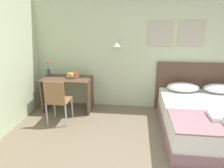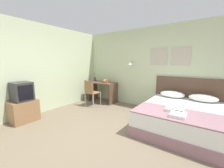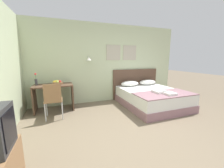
{
  "view_description": "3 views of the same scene",
  "coord_description": "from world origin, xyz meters",
  "px_view_note": "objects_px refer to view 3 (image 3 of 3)",
  "views": [
    {
      "loc": [
        -0.15,
        -1.92,
        2.0
      ],
      "look_at": [
        -0.54,
        1.39,
        0.91
      ],
      "focal_mm": 32.0,
      "sensor_mm": 36.0,
      "label": 1
    },
    {
      "loc": [
        1.66,
        -1.92,
        1.54
      ],
      "look_at": [
        -0.69,
        1.44,
        0.88
      ],
      "focal_mm": 22.0,
      "sensor_mm": 36.0,
      "label": 2
    },
    {
      "loc": [
        -1.41,
        -2.05,
        1.5
      ],
      "look_at": [
        -0.1,
        1.45,
        0.8
      ],
      "focal_mm": 22.0,
      "sensor_mm": 36.0,
      "label": 3
    }
  ],
  "objects_px": {
    "fruit_bowl": "(58,83)",
    "desk": "(54,93)",
    "throw_blanket": "(165,94)",
    "pillow_right": "(148,82)",
    "desk_chair": "(53,98)",
    "bed": "(151,98)",
    "pillow_left": "(130,84)",
    "flower_vase": "(36,81)",
    "headboard": "(135,84)",
    "folded_towel_near_foot": "(159,91)",
    "folded_towel_mid_bed": "(170,93)"
  },
  "relations": [
    {
      "from": "fruit_bowl",
      "to": "desk",
      "type": "bearing_deg",
      "value": -160.86
    },
    {
      "from": "throw_blanket",
      "to": "fruit_bowl",
      "type": "distance_m",
      "value": 3.06
    },
    {
      "from": "pillow_right",
      "to": "desk_chair",
      "type": "bearing_deg",
      "value": -167.21
    },
    {
      "from": "desk",
      "to": "bed",
      "type": "bearing_deg",
      "value": -13.39
    },
    {
      "from": "pillow_left",
      "to": "desk",
      "type": "distance_m",
      "value": 2.51
    },
    {
      "from": "flower_vase",
      "to": "bed",
      "type": "bearing_deg",
      "value": -12.67
    },
    {
      "from": "bed",
      "to": "desk",
      "type": "relative_size",
      "value": 1.88
    },
    {
      "from": "desk",
      "to": "fruit_bowl",
      "type": "relative_size",
      "value": 3.6
    },
    {
      "from": "pillow_right",
      "to": "desk",
      "type": "relative_size",
      "value": 0.62
    },
    {
      "from": "pillow_left",
      "to": "pillow_right",
      "type": "xyz_separation_m",
      "value": [
        0.74,
        0.0,
        0.0
      ]
    },
    {
      "from": "pillow_left",
      "to": "desk_chair",
      "type": "height_order",
      "value": "desk_chair"
    },
    {
      "from": "bed",
      "to": "flower_vase",
      "type": "bearing_deg",
      "value": 167.33
    },
    {
      "from": "headboard",
      "to": "bed",
      "type": "bearing_deg",
      "value": -90.0
    },
    {
      "from": "desk_chair",
      "to": "throw_blanket",
      "type": "bearing_deg",
      "value": -11.96
    },
    {
      "from": "folded_towel_near_foot",
      "to": "fruit_bowl",
      "type": "bearing_deg",
      "value": 156.49
    },
    {
      "from": "folded_towel_near_foot",
      "to": "desk",
      "type": "height_order",
      "value": "desk"
    },
    {
      "from": "headboard",
      "to": "folded_towel_near_foot",
      "type": "xyz_separation_m",
      "value": [
        -0.07,
        -1.47,
        0.03
      ]
    },
    {
      "from": "folded_towel_mid_bed",
      "to": "flower_vase",
      "type": "bearing_deg",
      "value": 156.41
    },
    {
      "from": "bed",
      "to": "desk",
      "type": "bearing_deg",
      "value": 166.61
    },
    {
      "from": "pillow_left",
      "to": "throw_blanket",
      "type": "height_order",
      "value": "pillow_left"
    },
    {
      "from": "throw_blanket",
      "to": "pillow_right",
      "type": "bearing_deg",
      "value": 74.53
    },
    {
      "from": "folded_towel_near_foot",
      "to": "folded_towel_mid_bed",
      "type": "xyz_separation_m",
      "value": [
        0.1,
        -0.28,
        0.0
      ]
    },
    {
      "from": "headboard",
      "to": "throw_blanket",
      "type": "xyz_separation_m",
      "value": [
        0.0,
        -1.61,
        -0.01
      ]
    },
    {
      "from": "pillow_right",
      "to": "flower_vase",
      "type": "distance_m",
      "value": 3.7
    },
    {
      "from": "headboard",
      "to": "throw_blanket",
      "type": "height_order",
      "value": "headboard"
    },
    {
      "from": "throw_blanket",
      "to": "desk",
      "type": "height_order",
      "value": "desk"
    },
    {
      "from": "folded_towel_near_foot",
      "to": "desk_chair",
      "type": "xyz_separation_m",
      "value": [
        -2.81,
        0.47,
        -0.04
      ]
    },
    {
      "from": "pillow_left",
      "to": "pillow_right",
      "type": "height_order",
      "value": "same"
    },
    {
      "from": "desk",
      "to": "flower_vase",
      "type": "xyz_separation_m",
      "value": [
        -0.43,
        0.06,
        0.37
      ]
    },
    {
      "from": "pillow_left",
      "to": "desk_chair",
      "type": "distance_m",
      "value": 2.61
    },
    {
      "from": "desk",
      "to": "folded_towel_mid_bed",
      "type": "bearing_deg",
      "value": -25.69
    },
    {
      "from": "bed",
      "to": "folded_towel_mid_bed",
      "type": "height_order",
      "value": "folded_towel_mid_bed"
    },
    {
      "from": "pillow_left",
      "to": "flower_vase",
      "type": "height_order",
      "value": "flower_vase"
    },
    {
      "from": "pillow_right",
      "to": "bed",
      "type": "bearing_deg",
      "value": -115.92
    },
    {
      "from": "folded_towel_near_foot",
      "to": "headboard",
      "type": "bearing_deg",
      "value": 87.36
    },
    {
      "from": "bed",
      "to": "throw_blanket",
      "type": "height_order",
      "value": "throw_blanket"
    },
    {
      "from": "throw_blanket",
      "to": "flower_vase",
      "type": "bearing_deg",
      "value": 158.23
    },
    {
      "from": "bed",
      "to": "pillow_right",
      "type": "bearing_deg",
      "value": 64.08
    },
    {
      "from": "throw_blanket",
      "to": "desk_chair",
      "type": "bearing_deg",
      "value": 168.04
    },
    {
      "from": "headboard",
      "to": "folded_towel_mid_bed",
      "type": "bearing_deg",
      "value": -88.78
    },
    {
      "from": "throw_blanket",
      "to": "folded_towel_near_foot",
      "type": "height_order",
      "value": "folded_towel_near_foot"
    },
    {
      "from": "folded_towel_near_foot",
      "to": "flower_vase",
      "type": "height_order",
      "value": "flower_vase"
    },
    {
      "from": "headboard",
      "to": "pillow_left",
      "type": "distance_m",
      "value": 0.46
    },
    {
      "from": "folded_towel_mid_bed",
      "to": "throw_blanket",
      "type": "bearing_deg",
      "value": 104.93
    },
    {
      "from": "desk",
      "to": "desk_chair",
      "type": "height_order",
      "value": "desk_chair"
    },
    {
      "from": "pillow_right",
      "to": "desk_chair",
      "type": "height_order",
      "value": "desk_chair"
    },
    {
      "from": "pillow_left",
      "to": "throw_blanket",
      "type": "xyz_separation_m",
      "value": [
        0.37,
        -1.34,
        -0.08
      ]
    },
    {
      "from": "desk",
      "to": "pillow_left",
      "type": "bearing_deg",
      "value": 1.81
    },
    {
      "from": "pillow_left",
      "to": "flower_vase",
      "type": "bearing_deg",
      "value": -179.6
    },
    {
      "from": "headboard",
      "to": "flower_vase",
      "type": "height_order",
      "value": "flower_vase"
    }
  ]
}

